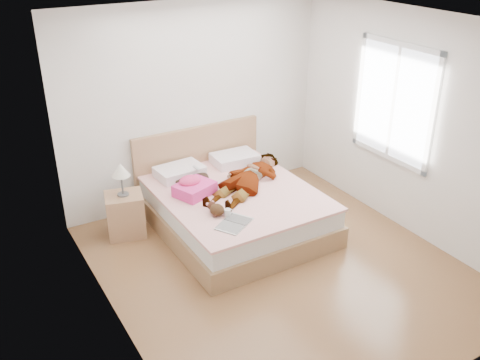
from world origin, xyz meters
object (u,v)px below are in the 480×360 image
at_px(magazine, 234,224).
at_px(bed, 232,205).
at_px(phone, 196,168).
at_px(plush_toy, 216,209).
at_px(towel, 193,187).
at_px(nightstand, 125,211).
at_px(woman, 248,175).
at_px(coffee_mug, 228,213).

bearing_deg(magazine, bed, 61.67).
height_order(phone, plush_toy, phone).
distance_m(phone, plush_toy, 0.91).
bearing_deg(towel, plush_toy, -90.18).
relative_size(towel, plush_toy, 2.16).
bearing_deg(nightstand, towel, -26.39).
bearing_deg(magazine, woman, 50.49).
distance_m(towel, magazine, 0.85).
height_order(woman, nightstand, nightstand).
bearing_deg(coffee_mug, bed, 55.97).
distance_m(woman, towel, 0.70).
bearing_deg(plush_toy, magazine, -76.97).
xyz_separation_m(magazine, coffee_mug, (0.03, 0.19, 0.03)).
bearing_deg(towel, nightstand, 153.61).
relative_size(woman, towel, 2.92).
xyz_separation_m(towel, nightstand, (-0.74, 0.37, -0.29)).
relative_size(towel, magazine, 1.10).
bearing_deg(phone, bed, -90.21).
distance_m(woman, phone, 0.64).
relative_size(phone, nightstand, 0.09).
bearing_deg(bed, phone, 122.13).
bearing_deg(woman, plush_toy, -87.65).
height_order(bed, coffee_mug, bed).
bearing_deg(coffee_mug, towel, 97.98).
height_order(coffee_mug, plush_toy, plush_toy).
xyz_separation_m(phone, towel, (-0.20, -0.32, -0.07)).
bearing_deg(phone, nightstand, 145.14).
height_order(woman, bed, bed).
distance_m(phone, magazine, 1.19).
xyz_separation_m(woman, plush_toy, (-0.70, -0.49, -0.04)).
distance_m(bed, plush_toy, 0.72).
bearing_deg(coffee_mug, woman, 43.63).
bearing_deg(phone, magazine, -128.94).
relative_size(plush_toy, nightstand, 0.26).
bearing_deg(plush_toy, phone, 77.18).
xyz_separation_m(phone, coffee_mug, (-0.11, -0.98, -0.12)).
distance_m(bed, nightstand, 1.29).
height_order(towel, nightstand, nightstand).
xyz_separation_m(woman, nightstand, (-1.44, 0.44, -0.31)).
bearing_deg(bed, magazine, -118.33).
relative_size(woman, nightstand, 1.66).
relative_size(magazine, nightstand, 0.52).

